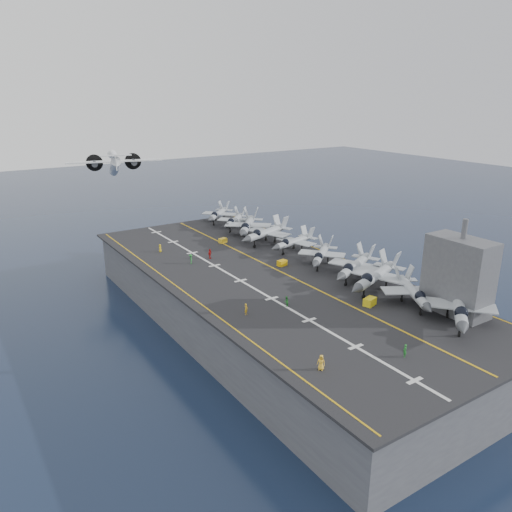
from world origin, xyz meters
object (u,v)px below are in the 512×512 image
tow_cart_a (370,302)px  transport_plane (115,167)px  island_superstructure (460,267)px  fighter_jet_0 (459,306)px

tow_cart_a → transport_plane: (-13.80, 82.97, 13.10)m
island_superstructure → tow_cart_a: (-9.27, 9.02, -6.86)m
tow_cart_a → island_superstructure: bearing=-44.2°
island_superstructure → tow_cart_a: 14.64m
island_superstructure → fighter_jet_0: size_ratio=0.78×
island_superstructure → fighter_jet_0: island_superstructure is taller
fighter_jet_0 → tow_cart_a: 13.56m
fighter_jet_0 → transport_plane: bearing=101.9°
island_superstructure → fighter_jet_0: bearing=-137.3°
transport_plane → fighter_jet_0: bearing=-78.1°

